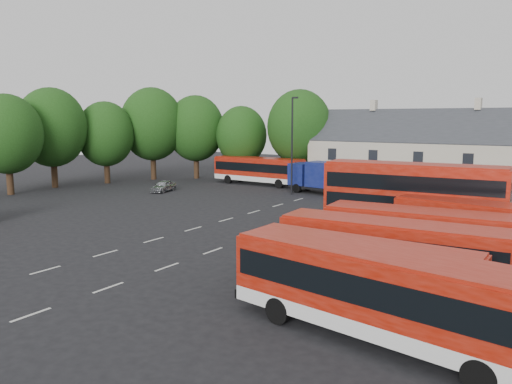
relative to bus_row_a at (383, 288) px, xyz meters
The scene contains 15 objects.
ground 19.86m from the bus_row_a, 154.64° to the left, with size 140.00×140.00×0.00m, color black.
lane_markings 18.69m from the bus_row_a, 145.73° to the left, with size 5.15×33.80×0.01m.
treeline 47.81m from the bus_row_a, 144.21° to the left, with size 29.92×32.59×12.01m.
terrace_houses 38.70m from the bus_row_a, 95.72° to the left, with size 35.70×7.13×10.06m.
bus_row_a is the anchor object (origin of this frame).
bus_row_b 3.63m from the bus_row_a, 125.89° to the left, with size 10.12×2.49×2.85m.
bus_row_c 6.82m from the bus_row_a, 106.06° to the left, with size 11.04×3.20×3.08m.
bus_row_d 10.19m from the bus_row_a, 95.64° to the left, with size 11.28×3.50×3.14m.
bus_row_e 15.05m from the bus_row_a, 85.88° to the left, with size 11.03×4.06×3.05m.
bus_dd_south 18.12m from the bus_row_a, 103.05° to the left, with size 12.23×3.61×4.95m.
bus_dd_north 20.92m from the bus_row_a, 97.90° to the left, with size 10.02×3.43×4.03m.
bus_north 43.35m from the bus_row_a, 129.10° to the left, with size 11.75×3.03×3.30m.
box_truck 35.62m from the bus_row_a, 118.99° to the left, with size 8.06×3.28×3.43m.
silver_car 40.12m from the bus_row_a, 145.07° to the left, with size 1.49×3.70×1.26m, color #A2A5AA.
lamppost 35.32m from the bus_row_a, 124.72° to the left, with size 0.70×0.29×10.20m.
Camera 1 is at (23.51, -25.16, 8.01)m, focal length 35.00 mm.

